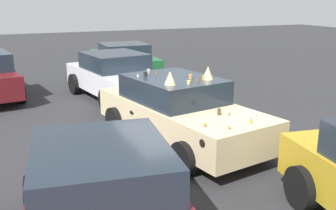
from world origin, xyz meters
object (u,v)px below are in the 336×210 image
(parked_sedan_far_left, at_px, (124,61))
(parked_sedan_far_right, at_px, (104,202))
(art_car_decorated, at_px, (179,111))
(parked_sedan_near_right, at_px, (116,76))

(parked_sedan_far_left, bearing_deg, parked_sedan_far_right, 162.80)
(art_car_decorated, bearing_deg, parked_sedan_far_left, 161.56)
(art_car_decorated, height_order, parked_sedan_near_right, art_car_decorated)
(art_car_decorated, height_order, parked_sedan_far_right, art_car_decorated)
(parked_sedan_far_left, relative_size, parked_sedan_near_right, 0.94)
(art_car_decorated, height_order, parked_sedan_far_left, art_car_decorated)
(art_car_decorated, distance_m, parked_sedan_far_right, 4.14)
(parked_sedan_far_right, relative_size, parked_sedan_near_right, 0.97)
(art_car_decorated, distance_m, parked_sedan_near_right, 4.44)
(art_car_decorated, relative_size, parked_sedan_far_left, 1.13)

